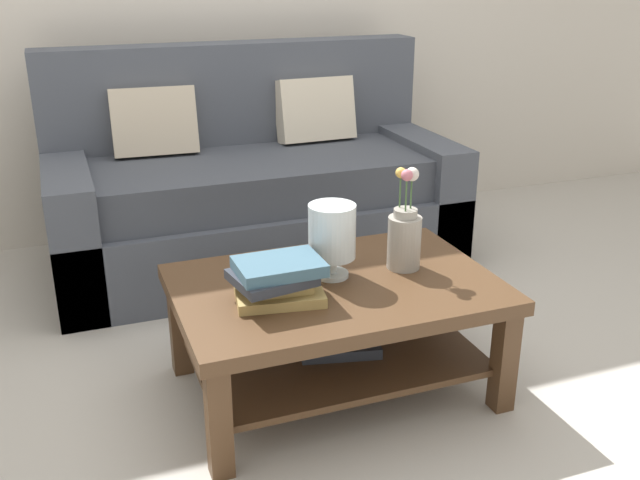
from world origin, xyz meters
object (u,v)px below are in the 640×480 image
coffee_table (335,312)px  flower_pitcher (404,235)px  couch (252,191)px  book_stack_main (277,280)px  glass_hurricane_vase (332,234)px

coffee_table → flower_pitcher: bearing=7.2°
couch → book_stack_main: (-0.29, -1.34, 0.13)m
book_stack_main → couch: bearing=77.9°
coffee_table → flower_pitcher: 0.36m
coffee_table → book_stack_main: book_stack_main is taller
coffee_table → glass_hurricane_vase: 0.28m
flower_pitcher → couch: bearing=99.7°
book_stack_main → coffee_table: bearing=15.1°
glass_hurricane_vase → flower_pitcher: bearing=-3.5°
flower_pitcher → glass_hurricane_vase: bearing=176.5°
coffee_table → glass_hurricane_vase: bearing=83.7°
glass_hurricane_vase → flower_pitcher: (0.27, -0.02, -0.04)m
coffee_table → couch: bearing=87.3°
coffee_table → glass_hurricane_vase: (0.01, 0.05, 0.27)m
couch → book_stack_main: bearing=-102.1°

